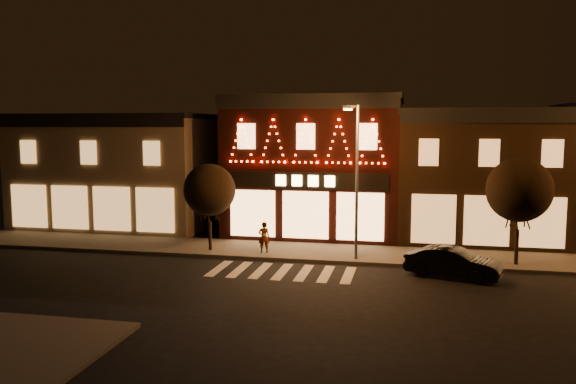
% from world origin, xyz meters
% --- Properties ---
extents(ground, '(120.00, 120.00, 0.00)m').
position_xyz_m(ground, '(0.00, 0.00, 0.00)').
color(ground, black).
rests_on(ground, ground).
extents(sidewalk_far, '(44.00, 4.00, 0.15)m').
position_xyz_m(sidewalk_far, '(2.00, 8.00, 0.07)').
color(sidewalk_far, '#47423D').
rests_on(sidewalk_far, ground).
extents(building_left, '(12.20, 8.28, 7.30)m').
position_xyz_m(building_left, '(-13.00, 13.99, 3.66)').
color(building_left, '#7F6D5A').
rests_on(building_left, ground).
extents(building_pulp, '(10.20, 8.34, 8.30)m').
position_xyz_m(building_pulp, '(0.00, 13.98, 4.16)').
color(building_pulp, black).
rests_on(building_pulp, ground).
extents(building_right_a, '(9.20, 8.28, 7.50)m').
position_xyz_m(building_right_a, '(9.50, 13.99, 3.76)').
color(building_right_a, black).
rests_on(building_right_a, ground).
extents(streetlamp_mid, '(0.64, 1.69, 7.39)m').
position_xyz_m(streetlamp_mid, '(3.04, 6.39, 4.49)').
color(streetlamp_mid, '#59595E').
rests_on(streetlamp_mid, sidewalk_far).
extents(tree_left, '(2.69, 2.69, 4.49)m').
position_xyz_m(tree_left, '(-4.52, 7.11, 3.29)').
color(tree_left, black).
rests_on(tree_left, sidewalk_far).
extents(tree_right, '(2.99, 2.99, 4.99)m').
position_xyz_m(tree_right, '(10.50, 7.06, 3.64)').
color(tree_right, black).
rests_on(tree_right, sidewalk_far).
extents(dark_sedan, '(4.27, 2.49, 1.33)m').
position_xyz_m(dark_sedan, '(7.48, 4.57, 0.67)').
color(dark_sedan, black).
rests_on(dark_sedan, ground).
extents(pedestrian, '(0.67, 0.55, 1.57)m').
position_xyz_m(pedestrian, '(-1.63, 7.08, 0.94)').
color(pedestrian, gray).
rests_on(pedestrian, sidewalk_far).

